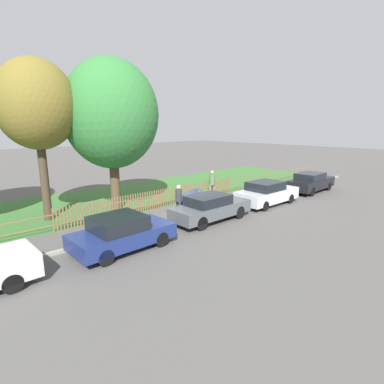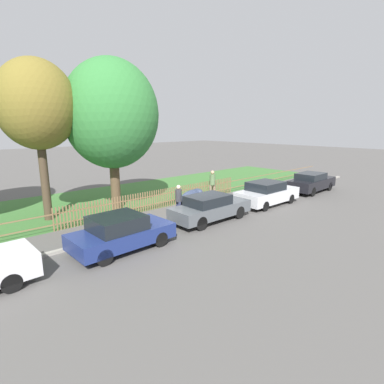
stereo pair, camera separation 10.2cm
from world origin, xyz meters
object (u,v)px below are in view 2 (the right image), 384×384
object	(u,v)px
parked_car_white_van	(311,182)
tree_mid_park	(111,115)
covered_motorcycle	(193,197)
parked_car_red_compact	(267,193)
pedestrian_near_fence	(212,183)
parked_car_navy_estate	(210,207)
pedestrian_by_lamp	(179,199)
tree_behind_motorcycle	(37,105)
parked_car_black_saloon	(121,232)

from	to	relation	value
parked_car_white_van	tree_mid_park	size ratio (longest dim) A/B	0.54
parked_car_white_van	covered_motorcycle	distance (m)	9.57
parked_car_red_compact	pedestrian_near_fence	xyz separation A→B (m)	(-1.25, 3.39, 0.33)
parked_car_navy_estate	pedestrian_by_lamp	size ratio (longest dim) A/B	2.60
covered_motorcycle	pedestrian_by_lamp	size ratio (longest dim) A/B	1.18
pedestrian_near_fence	parked_car_red_compact	bearing A→B (deg)	137.14
parked_car_red_compact	tree_mid_park	world-z (taller)	tree_mid_park
parked_car_white_van	tree_behind_motorcycle	bearing A→B (deg)	159.02
parked_car_red_compact	tree_behind_motorcycle	xyz separation A→B (m)	(-10.82, 5.78, 4.93)
parked_car_black_saloon	pedestrian_by_lamp	size ratio (longest dim) A/B	2.34
pedestrian_by_lamp	parked_car_red_compact	bearing A→B (deg)	84.98
tree_behind_motorcycle	parked_car_white_van	bearing A→B (deg)	-19.77
parked_car_white_van	pedestrian_near_fence	bearing A→B (deg)	151.49
parked_car_black_saloon	pedestrian_by_lamp	xyz separation A→B (m)	(4.42, 1.85, 0.26)
covered_motorcycle	parked_car_black_saloon	bearing A→B (deg)	-160.30
covered_motorcycle	tree_behind_motorcycle	bearing A→B (deg)	152.00
parked_car_black_saloon	parked_car_red_compact	size ratio (longest dim) A/B	0.92
parked_car_black_saloon	tree_behind_motorcycle	bearing A→B (deg)	96.90
parked_car_navy_estate	covered_motorcycle	distance (m)	2.73
parked_car_navy_estate	pedestrian_by_lamp	xyz separation A→B (m)	(-0.68, 1.66, 0.26)
tree_mid_park	pedestrian_by_lamp	world-z (taller)	tree_mid_park
covered_motorcycle	parked_car_navy_estate	bearing A→B (deg)	-117.85
parked_car_red_compact	parked_car_white_van	world-z (taller)	parked_car_red_compact
parked_car_black_saloon	pedestrian_by_lamp	distance (m)	4.79
parked_car_red_compact	parked_car_white_van	xyz separation A→B (m)	(5.48, -0.08, 0.00)
parked_car_black_saloon	parked_car_navy_estate	distance (m)	5.10
parked_car_black_saloon	tree_mid_park	xyz separation A→B (m)	(2.66, 5.33, 4.60)
tree_behind_motorcycle	tree_mid_park	world-z (taller)	tree_mid_park
parked_car_black_saloon	tree_behind_motorcycle	distance (m)	7.75
parked_car_white_van	pedestrian_near_fence	world-z (taller)	pedestrian_near_fence
pedestrian_near_fence	pedestrian_by_lamp	world-z (taller)	pedestrian_near_fence
tree_behind_motorcycle	tree_mid_park	size ratio (longest dim) A/B	0.95
parked_car_white_van	pedestrian_by_lamp	size ratio (longest dim) A/B	2.61
parked_car_navy_estate	parked_car_red_compact	distance (m)	4.84
parked_car_white_van	tree_behind_motorcycle	size ratio (longest dim) A/B	0.57
parked_car_navy_estate	tree_mid_park	bearing A→B (deg)	115.88
tree_mid_park	pedestrian_by_lamp	distance (m)	5.84
tree_behind_motorcycle	covered_motorcycle	bearing A→B (deg)	-24.41
parked_car_red_compact	pedestrian_by_lamp	size ratio (longest dim) A/B	2.54
tree_behind_motorcycle	tree_mid_park	bearing A→B (deg)	-9.09
parked_car_navy_estate	covered_motorcycle	bearing A→B (deg)	66.24
pedestrian_near_fence	tree_mid_park	bearing A→B (deg)	10.18
tree_mid_park	parked_car_white_van	bearing A→B (deg)	-22.52
parked_car_red_compact	covered_motorcycle	world-z (taller)	parked_car_red_compact
parked_car_black_saloon	tree_mid_park	world-z (taller)	tree_mid_park
parked_car_black_saloon	tree_mid_park	distance (m)	7.53
parked_car_navy_estate	tree_behind_motorcycle	world-z (taller)	tree_behind_motorcycle
parked_car_white_van	tree_mid_park	xyz separation A→B (m)	(-12.77, 5.29, 4.57)
pedestrian_near_fence	pedestrian_by_lamp	size ratio (longest dim) A/B	1.09
tree_behind_motorcycle	pedestrian_by_lamp	xyz separation A→B (m)	(5.30, -4.05, -4.69)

